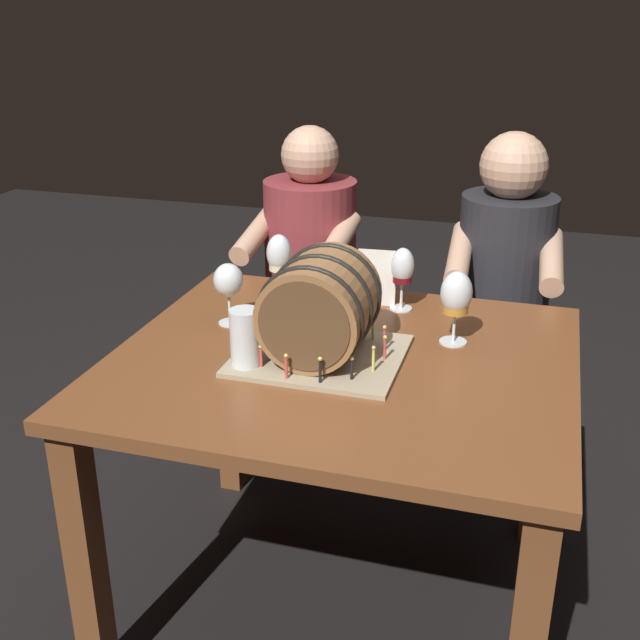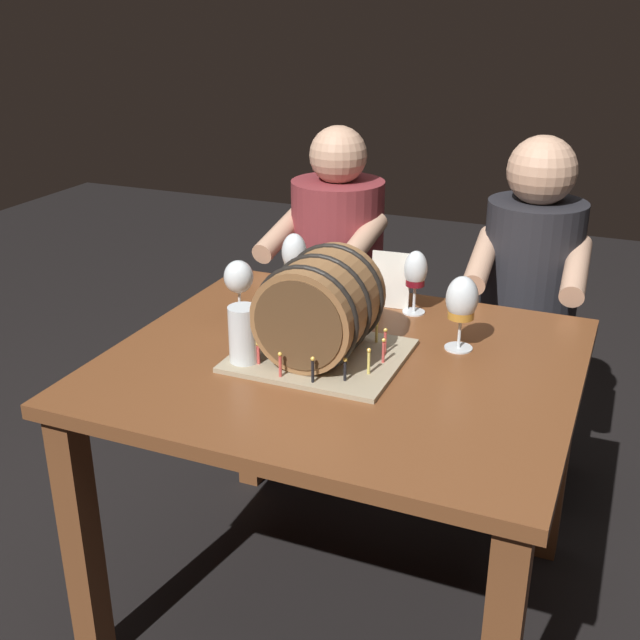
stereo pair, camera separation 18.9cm
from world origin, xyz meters
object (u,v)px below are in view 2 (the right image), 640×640
object	(u,v)px
person_seated_left	(336,310)
person_seated_right	(523,339)
dining_table	(342,400)
wine_glass_rose	(362,275)
wine_glass_red	(416,272)
beer_pint	(244,338)
menu_card	(391,280)
wine_glass_amber	(462,302)
wine_glass_empty	(239,278)
wine_glass_white	(294,255)
barrel_cake	(320,311)

from	to	relation	value
person_seated_left	person_seated_right	distance (m)	0.66
dining_table	wine_glass_rose	bearing A→B (deg)	101.49
wine_glass_red	beer_pint	world-z (taller)	wine_glass_red
menu_card	dining_table	bearing A→B (deg)	-94.95
dining_table	wine_glass_red	world-z (taller)	wine_glass_red
wine_glass_amber	person_seated_left	distance (m)	0.92
wine_glass_empty	person_seated_left	bearing A→B (deg)	88.50
wine_glass_rose	menu_card	size ratio (longest dim) A/B	1.04
wine_glass_amber	person_seated_right	xyz separation A→B (m)	(0.08, 0.63, -0.34)
wine_glass_white	person_seated_left	distance (m)	0.59
wine_glass_empty	menu_card	size ratio (longest dim) A/B	1.06
beer_pint	menu_card	distance (m)	0.54
wine_glass_rose	dining_table	bearing A→B (deg)	-78.51
wine_glass_amber	wine_glass_red	world-z (taller)	wine_glass_amber
person_seated_left	person_seated_right	bearing A→B (deg)	-0.01
wine_glass_empty	person_seated_left	distance (m)	0.75
wine_glass_rose	wine_glass_white	bearing A→B (deg)	174.19
wine_glass_white	beer_pint	size ratio (longest dim) A/B	1.32
wine_glass_empty	menu_card	xyz separation A→B (m)	(0.35, 0.25, -0.04)
barrel_cake	beer_pint	bearing A→B (deg)	-144.45
beer_pint	dining_table	bearing A→B (deg)	32.61
wine_glass_amber	person_seated_left	world-z (taller)	person_seated_left
dining_table	wine_glass_amber	world-z (taller)	wine_glass_amber
barrel_cake	beer_pint	distance (m)	0.19
wine_glass_amber	beer_pint	distance (m)	0.54
wine_glass_red	person_seated_left	distance (m)	0.69
wine_glass_white	wine_glass_amber	bearing A→B (deg)	-16.57
dining_table	menu_card	size ratio (longest dim) A/B	6.99
dining_table	beer_pint	size ratio (longest dim) A/B	7.46
wine_glass_rose	menu_card	world-z (taller)	wine_glass_rose
wine_glass_white	beer_pint	bearing A→B (deg)	-80.91
wine_glass_amber	menu_card	distance (m)	0.33
person_seated_right	wine_glass_empty	bearing A→B (deg)	-135.12
wine_glass_white	person_seated_right	bearing A→B (deg)	38.01
wine_glass_rose	beer_pint	world-z (taller)	wine_glass_rose
wine_glass_white	beer_pint	xyz separation A→B (m)	(0.07, -0.45, -0.06)
dining_table	menu_card	world-z (taller)	menu_card
wine_glass_amber	person_seated_left	bearing A→B (deg)	132.65
wine_glass_rose	wine_glass_amber	bearing A→B (deg)	-23.42
wine_glass_rose	wine_glass_empty	xyz separation A→B (m)	(-0.29, -0.18, 0.01)
wine_glass_amber	menu_card	size ratio (longest dim) A/B	1.20
dining_table	person_seated_left	size ratio (longest dim) A/B	0.95
person_seated_left	person_seated_right	xyz separation A→B (m)	(0.66, -0.00, 0.00)
dining_table	menu_card	xyz separation A→B (m)	(0.00, 0.37, 0.20)
barrel_cake	person_seated_right	xyz separation A→B (m)	(0.38, 0.81, -0.34)
wine_glass_empty	person_seated_left	world-z (taller)	person_seated_left
wine_glass_red	person_seated_right	world-z (taller)	person_seated_right
wine_glass_amber	wine_glass_rose	world-z (taller)	wine_glass_amber
wine_glass_amber	dining_table	bearing A→B (deg)	-146.90
person_seated_right	barrel_cake	bearing A→B (deg)	-115.14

